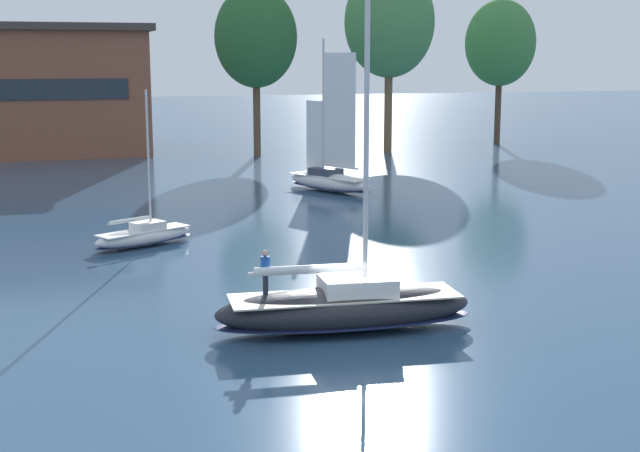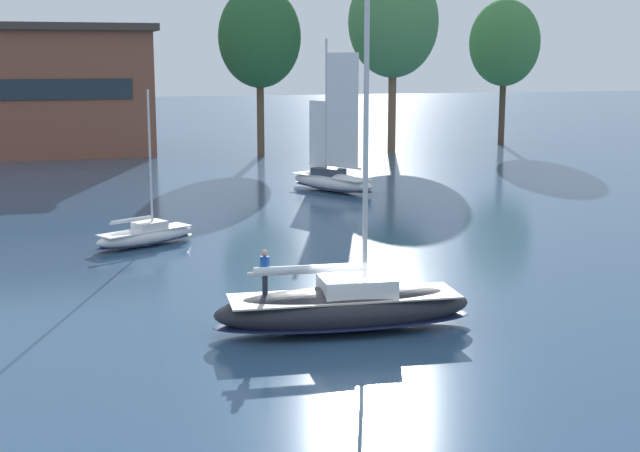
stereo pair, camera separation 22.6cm
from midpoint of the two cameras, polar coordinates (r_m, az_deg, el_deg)
ground_plane at (r=32.65m, az=1.38°, el=-6.66°), size 400.00×400.00×0.00m
tree_shore_left at (r=103.69m, az=11.40°, el=11.40°), size 7.87×7.87×16.19m
tree_shore_center at (r=89.38m, az=-4.20°, el=11.96°), size 8.12×8.12×16.72m
tree_shore_right at (r=93.19m, az=4.39°, el=12.86°), size 9.20×9.20×18.94m
sailboat_main at (r=32.40m, az=1.42°, el=-5.15°), size 9.75×3.50×13.13m
sailboat_moored_mid_channel at (r=66.06m, az=0.49°, el=3.04°), size 5.56×8.25×11.11m
sailboat_moored_far_slip at (r=47.81m, az=-11.33°, el=-0.58°), size 5.98×4.25×8.14m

